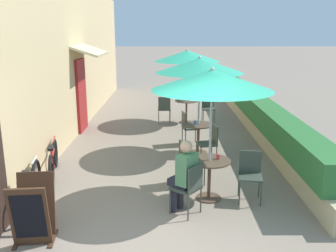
{
  "coord_description": "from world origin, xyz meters",
  "views": [
    {
      "loc": [
        0.15,
        -4.42,
        2.95
      ],
      "look_at": [
        0.15,
        3.03,
        1.0
      ],
      "focal_mm": 40.0,
      "sensor_mm": 36.0,
      "label": 1
    }
  ],
  "objects_px": {
    "cafe_chair_near_back": "(188,159)",
    "patio_umbrella_mid": "(199,65)",
    "bicycle_second": "(53,161)",
    "patio_table_near": "(209,171)",
    "coffee_cup_far": "(187,99)",
    "cafe_chair_mid_right": "(188,125)",
    "bicycle_leaning": "(30,187)",
    "cafe_chair_near_left": "(190,185)",
    "patio_table_mid": "(198,133)",
    "coffee_cup_near": "(218,157)",
    "cafe_chair_far_left": "(164,107)",
    "cafe_chair_near_right": "(250,172)",
    "coffee_cup_mid": "(195,122)",
    "menu_board": "(33,211)",
    "seated_patron_near_left": "(184,174)",
    "cafe_chair_mid_left": "(210,141)",
    "patio_umbrella_near": "(212,80)",
    "patio_umbrella_far": "(187,56)",
    "patio_table_far": "(186,107)",
    "cafe_chair_far_right": "(208,106)"
  },
  "relations": [
    {
      "from": "seated_patron_near_left",
      "to": "cafe_chair_near_back",
      "type": "height_order",
      "value": "seated_patron_near_left"
    },
    {
      "from": "cafe_chair_near_left",
      "to": "patio_table_mid",
      "type": "bearing_deg",
      "value": 31.48
    },
    {
      "from": "patio_table_near",
      "to": "coffee_cup_mid",
      "type": "distance_m",
      "value": 2.52
    },
    {
      "from": "coffee_cup_mid",
      "to": "menu_board",
      "type": "height_order",
      "value": "menu_board"
    },
    {
      "from": "cafe_chair_near_right",
      "to": "cafe_chair_near_back",
      "type": "distance_m",
      "value": 1.23
    },
    {
      "from": "patio_table_mid",
      "to": "bicycle_second",
      "type": "bearing_deg",
      "value": -154.51
    },
    {
      "from": "patio_umbrella_mid",
      "to": "menu_board",
      "type": "height_order",
      "value": "patio_umbrella_mid"
    },
    {
      "from": "patio_table_near",
      "to": "patio_umbrella_mid",
      "type": "xyz_separation_m",
      "value": [
        -0.0,
        2.52,
        1.61
      ]
    },
    {
      "from": "cafe_chair_near_back",
      "to": "patio_umbrella_mid",
      "type": "height_order",
      "value": "patio_umbrella_mid"
    },
    {
      "from": "patio_umbrella_near",
      "to": "menu_board",
      "type": "relative_size",
      "value": 2.49
    },
    {
      "from": "patio_table_near",
      "to": "bicycle_leaning",
      "type": "distance_m",
      "value": 3.09
    },
    {
      "from": "seated_patron_near_left",
      "to": "patio_umbrella_mid",
      "type": "relative_size",
      "value": 0.53
    },
    {
      "from": "cafe_chair_near_right",
      "to": "coffee_cup_mid",
      "type": "bearing_deg",
      "value": -64.21
    },
    {
      "from": "patio_umbrella_far",
      "to": "bicycle_leaning",
      "type": "distance_m",
      "value": 6.78
    },
    {
      "from": "cafe_chair_near_back",
      "to": "coffee_cup_far",
      "type": "relative_size",
      "value": 9.67
    },
    {
      "from": "coffee_cup_near",
      "to": "menu_board",
      "type": "xyz_separation_m",
      "value": [
        -2.78,
        -1.42,
        -0.31
      ]
    },
    {
      "from": "coffee_cup_near",
      "to": "bicycle_second",
      "type": "bearing_deg",
      "value": 162.65
    },
    {
      "from": "seated_patron_near_left",
      "to": "cafe_chair_far_left",
      "type": "relative_size",
      "value": 1.44
    },
    {
      "from": "patio_table_mid",
      "to": "cafe_chair_near_left",
      "type": "bearing_deg",
      "value": -96.94
    },
    {
      "from": "cafe_chair_near_left",
      "to": "coffee_cup_far",
      "type": "relative_size",
      "value": 9.67
    },
    {
      "from": "cafe_chair_mid_right",
      "to": "bicycle_second",
      "type": "relative_size",
      "value": 0.52
    },
    {
      "from": "coffee_cup_near",
      "to": "cafe_chair_far_left",
      "type": "relative_size",
      "value": 0.1
    },
    {
      "from": "cafe_chair_near_left",
      "to": "seated_patron_near_left",
      "type": "relative_size",
      "value": 0.7
    },
    {
      "from": "patio_table_near",
      "to": "bicycle_leaning",
      "type": "height_order",
      "value": "patio_table_near"
    },
    {
      "from": "patio_umbrella_mid",
      "to": "cafe_chair_far_right",
      "type": "bearing_deg",
      "value": 79.71
    },
    {
      "from": "patio_umbrella_near",
      "to": "cafe_chair_mid_left",
      "type": "height_order",
      "value": "patio_umbrella_near"
    },
    {
      "from": "coffee_cup_mid",
      "to": "coffee_cup_far",
      "type": "distance_m",
      "value": 3.13
    },
    {
      "from": "cafe_chair_near_right",
      "to": "patio_table_far",
      "type": "relative_size",
      "value": 1.18
    },
    {
      "from": "coffee_cup_mid",
      "to": "patio_umbrella_far",
      "type": "bearing_deg",
      "value": 91.08
    },
    {
      "from": "patio_umbrella_near",
      "to": "coffee_cup_mid",
      "type": "relative_size",
      "value": 25.99
    },
    {
      "from": "patio_table_near",
      "to": "patio_umbrella_near",
      "type": "relative_size",
      "value": 0.32
    },
    {
      "from": "patio_table_mid",
      "to": "bicycle_second",
      "type": "height_order",
      "value": "patio_table_mid"
    },
    {
      "from": "cafe_chair_near_back",
      "to": "bicycle_second",
      "type": "distance_m",
      "value": 2.78
    },
    {
      "from": "cafe_chair_far_right",
      "to": "bicycle_leaning",
      "type": "relative_size",
      "value": 0.51
    },
    {
      "from": "cafe_chair_far_left",
      "to": "coffee_cup_near",
      "type": "bearing_deg",
      "value": -80.97
    },
    {
      "from": "bicycle_leaning",
      "to": "patio_umbrella_mid",
      "type": "bearing_deg",
      "value": 34.39
    },
    {
      "from": "coffee_cup_near",
      "to": "cafe_chair_mid_right",
      "type": "distance_m",
      "value": 3.18
    },
    {
      "from": "cafe_chair_mid_left",
      "to": "coffee_cup_mid",
      "type": "height_order",
      "value": "cafe_chair_mid_left"
    },
    {
      "from": "cafe_chair_near_back",
      "to": "menu_board",
      "type": "xyz_separation_m",
      "value": [
        -2.29,
        -2.0,
        -0.05
      ]
    },
    {
      "from": "cafe_chair_near_back",
      "to": "coffee_cup_far",
      "type": "height_order",
      "value": "cafe_chair_near_back"
    },
    {
      "from": "cafe_chair_near_right",
      "to": "cafe_chair_mid_right",
      "type": "relative_size",
      "value": 1.0
    },
    {
      "from": "bicycle_second",
      "to": "coffee_cup_far",
      "type": "bearing_deg",
      "value": 44.56
    },
    {
      "from": "cafe_chair_mid_right",
      "to": "patio_table_near",
      "type": "bearing_deg",
      "value": -7.38
    },
    {
      "from": "seated_patron_near_left",
      "to": "bicycle_leaning",
      "type": "height_order",
      "value": "seated_patron_near_left"
    },
    {
      "from": "patio_table_mid",
      "to": "coffee_cup_far",
      "type": "relative_size",
      "value": 8.2
    },
    {
      "from": "patio_table_near",
      "to": "cafe_chair_mid_left",
      "type": "distance_m",
      "value": 1.85
    },
    {
      "from": "coffee_cup_mid",
      "to": "menu_board",
      "type": "distance_m",
      "value": 4.65
    },
    {
      "from": "coffee_cup_mid",
      "to": "bicycle_leaning",
      "type": "relative_size",
      "value": 0.05
    },
    {
      "from": "patio_table_mid",
      "to": "cafe_chair_far_right",
      "type": "bearing_deg",
      "value": 79.71
    },
    {
      "from": "coffee_cup_near",
      "to": "coffee_cup_mid",
      "type": "bearing_deg",
      "value": 95.43
    }
  ]
}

